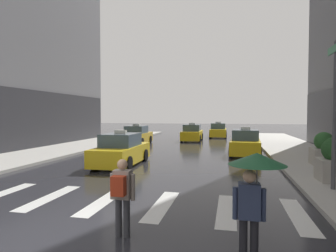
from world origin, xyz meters
The scene contains 11 objects.
ground_plane centered at (0.00, 0.00, 0.00)m, with size 160.00×160.00×0.00m, color #26262B.
crosswalk_markings centered at (0.00, 3.00, 0.00)m, with size 11.30×2.80×0.01m.
taxi_lead centered at (-1.82, 8.98, 0.72)m, with size 1.98×4.56×1.80m.
taxi_second centered at (4.63, 14.31, 0.72)m, with size 2.13×4.63×1.80m.
taxi_third centered at (-4.43, 19.09, 0.72)m, with size 2.01×4.58×1.80m.
taxi_fourth centered at (-0.08, 23.43, 0.72)m, with size 2.00×4.58×1.80m.
taxi_fifth centered at (2.26, 28.54, 0.72)m, with size 1.99×4.57×1.80m.
pedestrian_with_umbrella centered at (4.08, 0.16, 1.52)m, with size 0.96×0.96×1.94m.
pedestrian_with_backpack centered at (1.49, 0.75, 0.97)m, with size 0.55×0.43×1.65m.
planter_near_corner centered at (7.41, 6.65, 0.87)m, with size 1.10×1.10×1.60m.
planter_mid_block centered at (8.11, 10.27, 0.87)m, with size 1.10×1.10×1.60m.
Camera 1 is at (3.69, -4.77, 2.57)m, focal length 30.43 mm.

